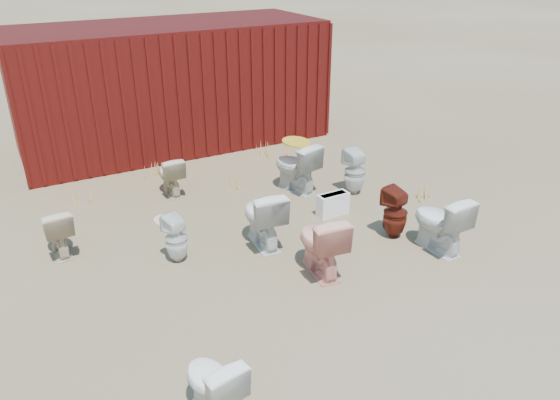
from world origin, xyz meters
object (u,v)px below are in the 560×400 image
toilet_back_beige_left (57,231)px  toilet_back_e (355,172)px  toilet_front_c (263,217)px  shipping_container (171,85)px  toilet_back_beige_right (170,175)px  toilet_back_a (176,239)px  loose_tank (333,204)px  toilet_back_yellowlid (296,167)px  toilet_front_maroon (395,213)px  toilet_front_pink (321,243)px  toilet_front_e (440,222)px  toilet_front_a (213,384)px

toilet_back_beige_left → toilet_back_e: (4.64, -0.30, 0.05)m
toilet_front_c → toilet_back_e: size_ratio=1.09×
shipping_container → toilet_back_beige_right: size_ratio=9.02×
toilet_back_a → loose_tank: 2.55m
shipping_container → toilet_front_c: (-0.34, -4.73, -0.78)m
toilet_back_beige_left → toilet_back_yellowlid: toilet_back_yellowlid is taller
toilet_back_beige_left → toilet_back_beige_right: size_ratio=1.03×
shipping_container → toilet_front_maroon: size_ratio=8.02×
toilet_front_c → toilet_back_a: 1.20m
toilet_front_pink → toilet_back_beige_right: toilet_front_pink is taller
toilet_front_maroon → toilet_front_e: (0.29, -0.57, 0.04)m
toilet_front_maroon → toilet_front_a: bearing=16.8°
toilet_front_a → shipping_container: bearing=-115.3°
toilet_front_c → toilet_front_e: size_ratio=1.02×
toilet_front_e → toilet_back_beige_left: 5.13m
toilet_front_maroon → toilet_back_beige_right: bearing=-61.9°
toilet_front_c → shipping_container: bearing=-88.6°
toilet_front_maroon → toilet_back_beige_left: size_ratio=1.09×
toilet_front_e → toilet_back_a: (-3.22, 1.42, -0.09)m
toilet_front_maroon → toilet_front_c: bearing=-32.2°
toilet_front_a → toilet_front_pink: size_ratio=0.82×
toilet_front_pink → toilet_front_e: size_ratio=1.01×
toilet_back_beige_right → toilet_back_e: bearing=152.3°
shipping_container → toilet_back_yellowlid: 3.59m
toilet_front_maroon → toilet_front_e: bearing=106.7°
toilet_front_c → toilet_back_yellowlid: 1.88m
toilet_front_a → loose_tank: bearing=-147.2°
toilet_front_c → toilet_front_maroon: 1.88m
toilet_front_e → toilet_back_beige_left: bearing=-30.2°
toilet_front_e → toilet_front_maroon: bearing=-65.7°
toilet_back_e → toilet_back_beige_left: bearing=-2.5°
toilet_front_a → toilet_front_maroon: bearing=-161.9°
toilet_back_beige_left → toilet_front_maroon: bearing=154.7°
toilet_back_beige_right → toilet_back_a: bearing=74.1°
toilet_back_yellowlid → loose_tank: (0.05, -1.06, -0.25)m
shipping_container → toilet_back_a: bearing=-108.5°
toilet_front_maroon → toilet_back_e: toilet_back_e is taller
toilet_front_a → toilet_front_e: size_ratio=0.83×
toilet_back_a → toilet_back_beige_right: 2.16m
shipping_container → toilet_front_a: size_ratio=8.70×
toilet_front_pink → toilet_back_beige_left: toilet_front_pink is taller
toilet_front_a → toilet_back_yellowlid: (3.06, 3.85, 0.08)m
toilet_front_pink → toilet_front_c: size_ratio=0.99×
toilet_front_pink → toilet_back_beige_left: bearing=-28.7°
shipping_container → toilet_front_pink: (-0.02, -5.71, -0.78)m
toilet_back_a → toilet_back_yellowlid: 2.77m
toilet_front_c → toilet_back_beige_left: 2.75m
toilet_front_e → toilet_back_a: size_ratio=1.27×
toilet_back_yellowlid → toilet_back_beige_left: bearing=-11.3°
toilet_front_a → toilet_back_beige_right: 4.87m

